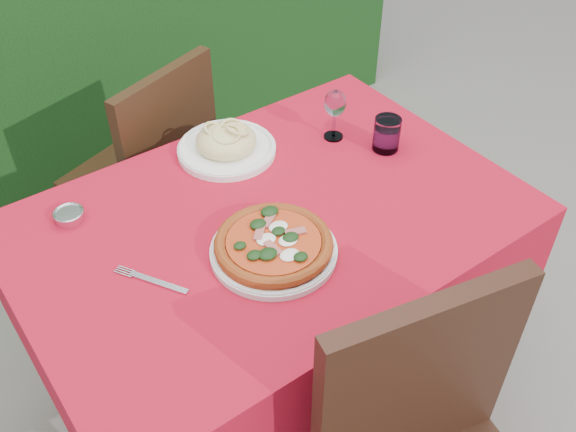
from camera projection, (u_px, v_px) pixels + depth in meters
ground at (274, 385)px, 2.11m from camera, size 60.00×60.00×0.00m
dining_table at (271, 257)px, 1.72m from camera, size 1.26×0.86×0.75m
chair_far at (153, 167)px, 2.16m from camera, size 0.52×0.52×0.90m
pizza_plate at (274, 246)px, 1.50m from camera, size 0.35×0.35×0.06m
pasta_plate at (226, 144)px, 1.80m from camera, size 0.28×0.28×0.08m
water_glass at (387, 136)px, 1.81m from camera, size 0.08×0.08×0.10m
wine_glass at (335, 105)px, 1.81m from camera, size 0.06×0.06×0.16m
fork at (159, 283)px, 1.44m from camera, size 0.12×0.19×0.01m
steel_ramekin at (69, 217)px, 1.60m from camera, size 0.07×0.07×0.03m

